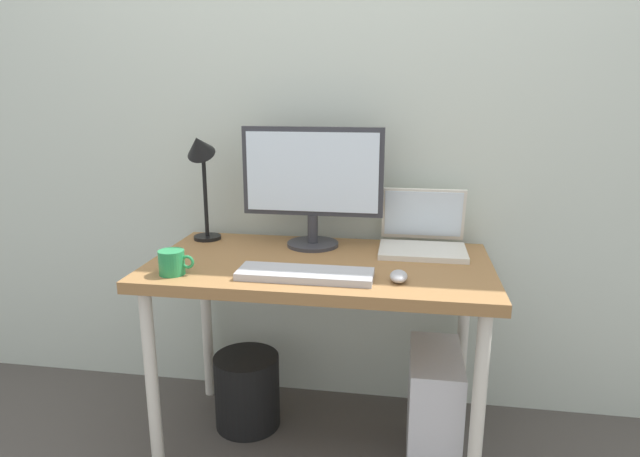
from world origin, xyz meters
TOP-DOWN VIEW (x-y plane):
  - ground_plane at (0.00, 0.00)m, footprint 6.00×6.00m
  - back_wall at (0.00, 0.38)m, footprint 4.40×0.04m
  - desk at (0.00, 0.00)m, footprint 1.20×0.64m
  - monitor at (-0.06, 0.19)m, footprint 0.54×0.20m
  - laptop at (0.36, 0.21)m, footprint 0.32×0.27m
  - desk_lamp at (-0.50, 0.19)m, footprint 0.11×0.16m
  - keyboard at (-0.02, -0.18)m, footprint 0.44×0.14m
  - mouse at (0.28, -0.17)m, footprint 0.06×0.09m
  - coffee_mug at (-0.46, -0.22)m, footprint 0.12×0.09m
  - computer_tower at (0.42, -0.03)m, footprint 0.18×0.36m
  - wastebasket at (-0.31, 0.07)m, footprint 0.26×0.26m

SIDE VIEW (x-z plane):
  - ground_plane at x=0.00m, z-range 0.00..0.00m
  - wastebasket at x=-0.31m, z-range 0.00..0.30m
  - computer_tower at x=0.42m, z-range 0.00..0.42m
  - desk at x=0.00m, z-range 0.29..1.03m
  - keyboard at x=-0.02m, z-range 0.73..0.76m
  - mouse at x=0.28m, z-range 0.73..0.77m
  - coffee_mug at x=-0.46m, z-range 0.73..0.81m
  - laptop at x=0.36m, z-range 0.68..0.90m
  - monitor at x=-0.06m, z-range 0.77..1.22m
  - desk_lamp at x=-0.50m, z-range 0.83..1.27m
  - back_wall at x=0.00m, z-range 0.00..2.60m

